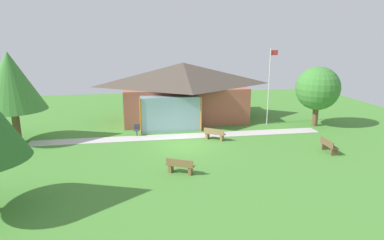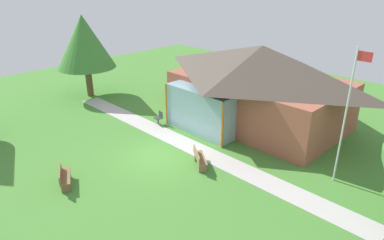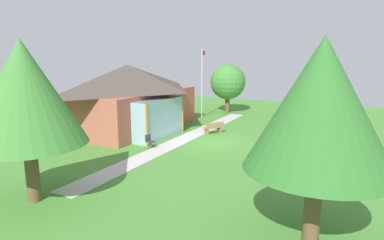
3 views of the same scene
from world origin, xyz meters
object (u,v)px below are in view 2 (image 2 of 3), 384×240
at_px(bench_front_center, 64,177).
at_px(bench_rear_near_path, 199,159).
at_px(flagpole, 347,113).
at_px(tree_west_hedge, 84,42).
at_px(patio_chair_west, 159,118).
at_px(pavilion, 257,84).

bearing_deg(bench_front_center, bench_rear_near_path, 87.29).
xyz_separation_m(flagpole, tree_west_hedge, (-18.83, -1.83, 0.80)).
relative_size(flagpole, bench_front_center, 4.04).
xyz_separation_m(patio_chair_west, tree_west_hedge, (-8.11, -0.21, 3.79)).
height_order(flagpole, tree_west_hedge, flagpole).
bearing_deg(bench_rear_near_path, bench_front_center, -84.54).
bearing_deg(patio_chair_west, tree_west_hedge, 12.39).
height_order(bench_front_center, patio_chair_west, patio_chair_west).
bearing_deg(patio_chair_west, flagpole, -160.57).
relative_size(bench_front_center, bench_rear_near_path, 1.04).
height_order(flagpole, bench_front_center, flagpole).
xyz_separation_m(flagpole, bench_rear_near_path, (-5.32, -3.51, -3.00)).
distance_m(bench_rear_near_path, tree_west_hedge, 14.13).
bearing_deg(flagpole, pavilion, 155.35).
height_order(pavilion, patio_chair_west, pavilion).
relative_size(bench_rear_near_path, patio_chair_west, 1.72).
height_order(bench_rear_near_path, patio_chair_west, patio_chair_west).
relative_size(bench_front_center, tree_west_hedge, 0.25).
height_order(bench_front_center, bench_rear_near_path, same).
relative_size(flagpole, bench_rear_near_path, 4.19).
bearing_deg(tree_west_hedge, patio_chair_west, 1.51).
bearing_deg(pavilion, bench_rear_near_path, -78.49).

